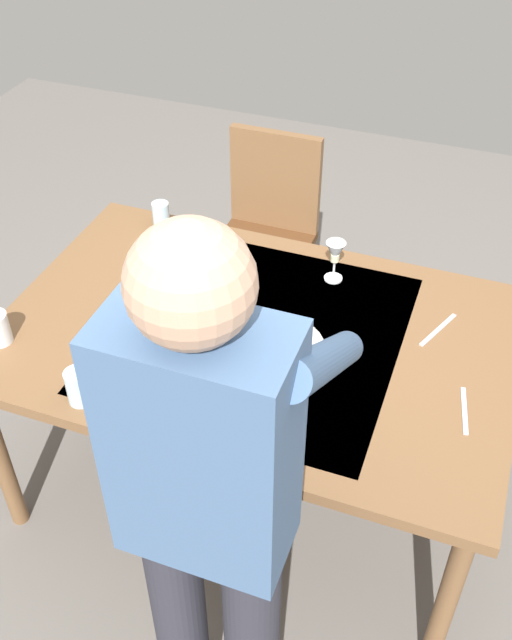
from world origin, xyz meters
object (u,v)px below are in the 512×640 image
at_px(person_server, 210,506).
at_px(water_cup_near_right, 125,333).
at_px(wine_bottle, 157,297).
at_px(dining_table, 256,347).
at_px(serving_bowl_pasta, 275,352).
at_px(wine_glass_left, 335,254).
at_px(water_cup_far_right, 79,387).
at_px(water_cup_far_left, 161,216).
at_px(chair_near, 267,224).
at_px(dinner_plate_near, 213,286).

bearing_deg(person_server, water_cup_near_right, -47.64).
bearing_deg(wine_bottle, person_server, 124.13).
relative_size(dining_table, serving_bowl_pasta, 5.42).
bearing_deg(wine_bottle, wine_glass_left, -137.44).
bearing_deg(dining_table, water_cup_near_right, 28.71).
bearing_deg(water_cup_far_right, wine_bottle, -99.36).
distance_m(dining_table, wine_bottle, 0.36).
xyz_separation_m(person_server, water_cup_far_left, (0.73, -1.24, -0.16)).
distance_m(dining_table, chair_near, 0.97).
bearing_deg(water_cup_far_left, serving_bowl_pasta, 139.86).
bearing_deg(chair_near, dining_table, 107.25).
bearing_deg(person_server, dining_table, -76.70).
height_order(wine_glass_left, water_cup_far_right, wine_glass_left).
height_order(water_cup_near_right, water_cup_far_right, water_cup_far_right).
xyz_separation_m(chair_near, water_cup_far_right, (0.08, 1.37, 0.27)).
xyz_separation_m(wine_glass_left, dinner_plate_near, (0.37, 0.19, -0.10)).
xyz_separation_m(wine_bottle, serving_bowl_pasta, (-0.40, 0.03, -0.08)).
xyz_separation_m(water_cup_near_right, serving_bowl_pasta, (-0.46, -0.10, -0.02)).
bearing_deg(water_cup_near_right, wine_bottle, -112.70).
bearing_deg(water_cup_far_right, water_cup_near_right, -92.11).
relative_size(person_server, dinner_plate_near, 7.34).
bearing_deg(wine_glass_left, wine_bottle, 42.56).
bearing_deg(wine_glass_left, dinner_plate_near, 26.83).
distance_m(person_server, serving_bowl_pasta, 0.73).
distance_m(chair_near, wine_bottle, 1.04).
bearing_deg(serving_bowl_pasta, dinner_plate_near, -39.99).
bearing_deg(wine_bottle, water_cup_far_right, 80.64).
height_order(water_cup_far_left, serving_bowl_pasta, water_cup_far_left).
bearing_deg(chair_near, wine_bottle, 88.80).
relative_size(water_cup_far_right, dinner_plate_near, 0.47).
bearing_deg(wine_bottle, dining_table, -167.38).
bearing_deg(water_cup_far_left, wine_glass_left, 172.95).
distance_m(chair_near, water_cup_near_right, 1.15).
relative_size(chair_near, person_server, 0.54).
bearing_deg(wine_bottle, water_cup_far_left, -65.01).
bearing_deg(person_server, serving_bowl_pasta, -82.63).
height_order(wine_bottle, dinner_plate_near, wine_bottle).
height_order(person_server, water_cup_far_right, person_server).
bearing_deg(serving_bowl_pasta, dining_table, -45.43).
bearing_deg(water_cup_far_left, wine_bottle, 114.99).
height_order(chair_near, water_cup_near_right, chair_near).
distance_m(water_cup_far_left, water_cup_far_right, 0.91).
relative_size(dining_table, water_cup_far_right, 14.98).
xyz_separation_m(chair_near, wine_bottle, (0.02, 0.98, 0.33)).
bearing_deg(water_cup_far_left, dining_table, 140.92).
height_order(person_server, wine_glass_left, person_server).
xyz_separation_m(person_server, water_cup_far_right, (0.56, -0.35, -0.16)).
xyz_separation_m(wine_glass_left, water_cup_far_left, (0.70, -0.09, -0.05)).
xyz_separation_m(person_server, wine_glass_left, (0.03, -1.15, -0.11)).
distance_m(water_cup_far_right, dinner_plate_near, 0.64).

